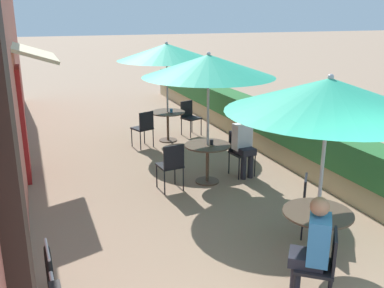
{
  "coord_description": "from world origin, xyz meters",
  "views": [
    {
      "loc": [
        -2.21,
        -1.76,
        3.04
      ],
      "look_at": [
        0.15,
        4.41,
        1.0
      ],
      "focal_mm": 40.0,
      "sensor_mm": 36.0,
      "label": 1
    }
  ],
  "objects_px": {
    "cafe_chair_near_right": "(312,202)",
    "patio_umbrella_mid": "(208,66)",
    "patio_umbrella_far": "(167,52)",
    "seated_patron_mid_left": "(244,142)",
    "seated_patron_near_left": "(312,246)",
    "patio_umbrella_near": "(329,95)",
    "patio_table_far": "(168,119)",
    "cafe_chair_mid_right": "(171,163)",
    "cafe_chair_far_right": "(189,115)",
    "cafe_chair_far_left": "(144,126)",
    "patio_table_near": "(317,225)",
    "coffee_cup_mid": "(211,142)",
    "cafe_chair_near_left": "(322,262)",
    "patio_table_mid": "(207,154)",
    "cafe_chair_mid_left": "(240,149)",
    "coffee_cup_far": "(171,111)"
  },
  "relations": [
    {
      "from": "cafe_chair_near_right",
      "to": "patio_umbrella_mid",
      "type": "relative_size",
      "value": 0.36
    },
    {
      "from": "patio_umbrella_far",
      "to": "seated_patron_mid_left",
      "type": "bearing_deg",
      "value": -77.51
    },
    {
      "from": "seated_patron_near_left",
      "to": "cafe_chair_near_right",
      "type": "distance_m",
      "value": 1.54
    },
    {
      "from": "patio_umbrella_near",
      "to": "patio_table_far",
      "type": "height_order",
      "value": "patio_umbrella_near"
    },
    {
      "from": "seated_patron_near_left",
      "to": "cafe_chair_near_right",
      "type": "height_order",
      "value": "seated_patron_near_left"
    },
    {
      "from": "cafe_chair_mid_right",
      "to": "cafe_chair_far_right",
      "type": "bearing_deg",
      "value": 58.61
    },
    {
      "from": "seated_patron_near_left",
      "to": "patio_umbrella_mid",
      "type": "relative_size",
      "value": 0.52
    },
    {
      "from": "cafe_chair_far_left",
      "to": "patio_table_far",
      "type": "bearing_deg",
      "value": 5.72
    },
    {
      "from": "patio_table_near",
      "to": "coffee_cup_mid",
      "type": "bearing_deg",
      "value": 91.97
    },
    {
      "from": "patio_umbrella_mid",
      "to": "seated_patron_mid_left",
      "type": "height_order",
      "value": "patio_umbrella_mid"
    },
    {
      "from": "cafe_chair_near_left",
      "to": "seated_patron_mid_left",
      "type": "bearing_deg",
      "value": 22.82
    },
    {
      "from": "patio_umbrella_near",
      "to": "coffee_cup_mid",
      "type": "height_order",
      "value": "patio_umbrella_near"
    },
    {
      "from": "patio_table_mid",
      "to": "patio_table_far",
      "type": "distance_m",
      "value": 2.84
    },
    {
      "from": "cafe_chair_near_left",
      "to": "coffee_cup_mid",
      "type": "height_order",
      "value": "cafe_chair_near_left"
    },
    {
      "from": "cafe_chair_mid_left",
      "to": "patio_table_far",
      "type": "distance_m",
      "value": 2.75
    },
    {
      "from": "patio_table_mid",
      "to": "cafe_chair_mid_left",
      "type": "height_order",
      "value": "cafe_chair_mid_left"
    },
    {
      "from": "patio_umbrella_near",
      "to": "patio_table_mid",
      "type": "bearing_deg",
      "value": 93.2
    },
    {
      "from": "cafe_chair_near_left",
      "to": "patio_table_mid",
      "type": "xyz_separation_m",
      "value": [
        0.24,
        3.67,
        0.03
      ]
    },
    {
      "from": "patio_umbrella_far",
      "to": "cafe_chair_far_left",
      "type": "height_order",
      "value": "patio_umbrella_far"
    },
    {
      "from": "cafe_chair_near_left",
      "to": "patio_umbrella_mid",
      "type": "height_order",
      "value": "patio_umbrella_mid"
    },
    {
      "from": "cafe_chair_far_left",
      "to": "cafe_chair_mid_right",
      "type": "bearing_deg",
      "value": -114.71
    },
    {
      "from": "cafe_chair_mid_left",
      "to": "coffee_cup_mid",
      "type": "distance_m",
      "value": 0.75
    },
    {
      "from": "cafe_chair_mid_right",
      "to": "patio_umbrella_mid",
      "type": "bearing_deg",
      "value": 5.72
    },
    {
      "from": "cafe_chair_mid_left",
      "to": "cafe_chair_mid_right",
      "type": "relative_size",
      "value": 1.0
    },
    {
      "from": "patio_table_mid",
      "to": "coffee_cup_far",
      "type": "relative_size",
      "value": 9.39
    },
    {
      "from": "patio_umbrella_near",
      "to": "seated_patron_mid_left",
      "type": "xyz_separation_m",
      "value": [
        0.59,
        3.06,
        -1.47
      ]
    },
    {
      "from": "patio_umbrella_mid",
      "to": "patio_umbrella_far",
      "type": "distance_m",
      "value": 2.84
    },
    {
      "from": "cafe_chair_near_left",
      "to": "cafe_chair_mid_right",
      "type": "distance_m",
      "value": 3.55
    },
    {
      "from": "cafe_chair_near_right",
      "to": "patio_table_far",
      "type": "xyz_separation_m",
      "value": [
        -0.43,
        5.2,
        0.03
      ]
    },
    {
      "from": "cafe_chair_mid_right",
      "to": "patio_table_far",
      "type": "height_order",
      "value": "cafe_chair_mid_right"
    },
    {
      "from": "seated_patron_mid_left",
      "to": "coffee_cup_far",
      "type": "bearing_deg",
      "value": -84.13
    },
    {
      "from": "cafe_chair_near_right",
      "to": "patio_umbrella_mid",
      "type": "bearing_deg",
      "value": -128.4
    },
    {
      "from": "cafe_chair_far_right",
      "to": "cafe_chair_near_right",
      "type": "bearing_deg",
      "value": 67.1
    },
    {
      "from": "patio_umbrella_near",
      "to": "coffee_cup_far",
      "type": "distance_m",
      "value": 5.91
    },
    {
      "from": "patio_umbrella_mid",
      "to": "coffee_cup_mid",
      "type": "xyz_separation_m",
      "value": [
        0.07,
        -0.02,
        -1.38
      ]
    },
    {
      "from": "patio_umbrella_far",
      "to": "cafe_chair_far_left",
      "type": "bearing_deg",
      "value": -154.02
    },
    {
      "from": "cafe_chair_near_right",
      "to": "cafe_chair_far_right",
      "type": "height_order",
      "value": "same"
    },
    {
      "from": "cafe_chair_near_left",
      "to": "patio_table_mid",
      "type": "bearing_deg",
      "value": 34.19
    },
    {
      "from": "seated_patron_near_left",
      "to": "coffee_cup_far",
      "type": "height_order",
      "value": "seated_patron_near_left"
    },
    {
      "from": "patio_umbrella_mid",
      "to": "patio_table_far",
      "type": "height_order",
      "value": "patio_umbrella_mid"
    },
    {
      "from": "patio_table_near",
      "to": "cafe_chair_far_right",
      "type": "height_order",
      "value": "cafe_chair_far_right"
    },
    {
      "from": "cafe_chair_near_left",
      "to": "seated_patron_mid_left",
      "type": "relative_size",
      "value": 0.7
    },
    {
      "from": "seated_patron_near_left",
      "to": "patio_umbrella_far",
      "type": "bearing_deg",
      "value": 33.72
    },
    {
      "from": "cafe_chair_near_right",
      "to": "patio_umbrella_far",
      "type": "height_order",
      "value": "patio_umbrella_far"
    },
    {
      "from": "patio_table_near",
      "to": "patio_umbrella_far",
      "type": "height_order",
      "value": "patio_umbrella_far"
    },
    {
      "from": "patio_table_near",
      "to": "cafe_chair_far_left",
      "type": "relative_size",
      "value": 0.97
    },
    {
      "from": "patio_umbrella_mid",
      "to": "cafe_chair_mid_right",
      "type": "distance_m",
      "value": 1.81
    },
    {
      "from": "patio_umbrella_far",
      "to": "coffee_cup_mid",
      "type": "bearing_deg",
      "value": -91.58
    },
    {
      "from": "patio_umbrella_near",
      "to": "seated_patron_near_left",
      "type": "height_order",
      "value": "patio_umbrella_near"
    },
    {
      "from": "patio_table_near",
      "to": "cafe_chair_mid_left",
      "type": "bearing_deg",
      "value": 79.62
    }
  ]
}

